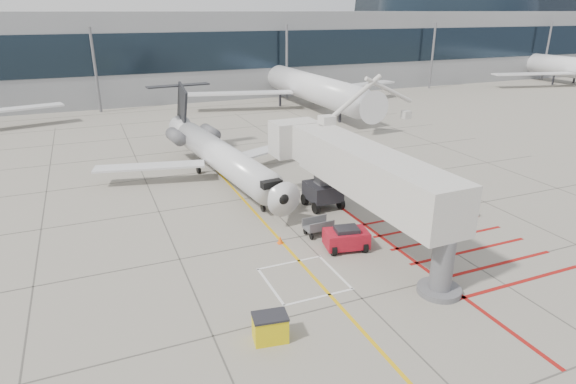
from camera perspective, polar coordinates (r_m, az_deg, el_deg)
name	(u,v)px	position (r m, az deg, el deg)	size (l,w,h in m)	color
ground_plane	(327,264)	(29.07, 4.65, -8.50)	(260.00, 260.00, 0.00)	gray
regional_jet	(229,146)	(40.57, -6.98, 5.40)	(21.44, 27.04, 7.09)	silver
jet_bridge	(372,183)	(30.66, 9.88, 1.10)	(9.52, 20.11, 8.04)	silver
pushback_tug	(346,238)	(30.56, 6.92, -5.39)	(2.69, 1.68, 1.57)	#A91021
spill_bin	(270,327)	(22.70, -2.13, -15.75)	(1.54, 1.02, 1.33)	#DBC30C
baggage_cart	(318,227)	(32.34, 3.58, -4.13)	(1.86, 1.17, 1.17)	#55565A
ground_power_unit	(446,206)	(36.27, 18.25, -1.56)	(2.65, 1.55, 2.10)	beige
cone_nose	(280,240)	(31.26, -0.93, -5.68)	(0.37, 0.37, 0.51)	#FF5A0D
cone_side	(317,206)	(36.44, 3.41, -1.70)	(0.40, 0.40, 0.56)	#DB500B
terminal_building	(205,51)	(95.23, -9.84, 16.13)	(180.00, 28.00, 14.00)	gray
terminal_glass_band	(225,51)	(81.59, -7.47, 16.23)	(180.00, 0.10, 6.00)	black
terminal_dome	(462,11)	(123.51, 19.92, 19.51)	(40.00, 28.00, 28.00)	black
bg_aircraft_c	(303,67)	(75.66, 1.81, 14.54)	(36.07, 40.07, 12.02)	silver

